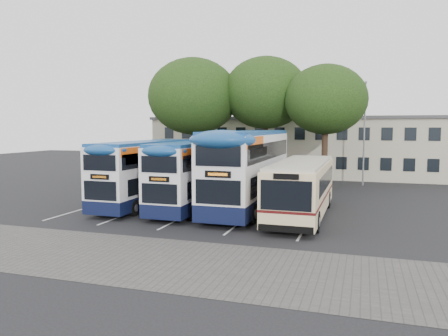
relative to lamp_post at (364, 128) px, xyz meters
name	(u,v)px	position (x,y,z in m)	size (l,w,h in m)	color
ground	(232,233)	(-6.00, -19.97, -5.08)	(120.00, 120.00, 0.00)	black
paving_strip	(146,259)	(-8.00, -24.97, -5.08)	(40.00, 6.00, 0.01)	#595654
bay_lines	(197,210)	(-9.75, -14.97, -5.08)	(14.12, 11.00, 0.01)	silver
depot_building	(305,146)	(-6.00, 7.02, -1.93)	(32.40, 8.40, 6.20)	beige
lamp_post	(364,128)	(0.00, 0.00, 0.00)	(0.25, 1.05, 9.06)	gray
tree_left	(193,97)	(-14.87, -2.75, 2.81)	(8.15, 8.15, 11.37)	black
tree_mid	(266,93)	(-8.47, -1.46, 3.06)	(7.53, 7.53, 11.37)	black
tree_right	(326,100)	(-3.07, -3.26, 2.28)	(6.70, 6.70, 10.23)	black
bus_dd_left	(144,170)	(-13.69, -14.38, -2.75)	(2.46, 10.16, 4.23)	#0E1535
bus_dd_mid	(195,172)	(-10.11, -14.36, -2.75)	(2.47, 10.17, 4.24)	#0E1535
bus_dd_right	(248,167)	(-6.79, -13.78, -2.38)	(2.86, 11.78, 4.91)	#0E1535
bus_single	(302,185)	(-3.32, -14.80, -3.26)	(2.74, 10.77, 3.21)	#FBDEA7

